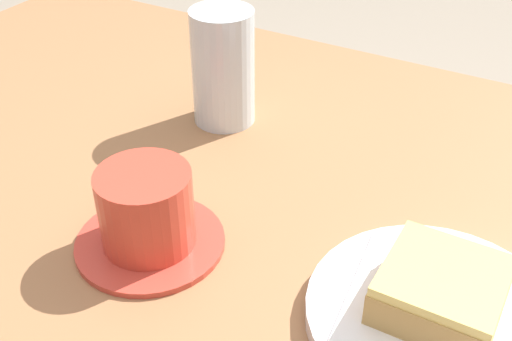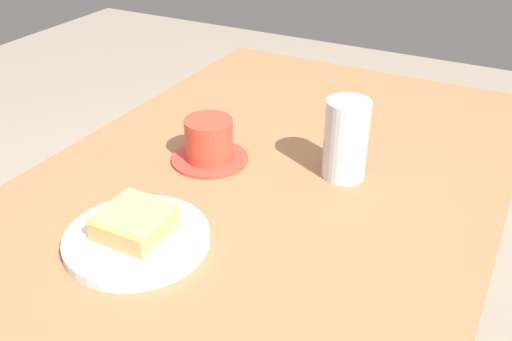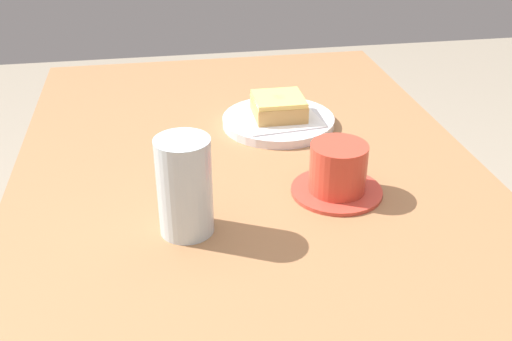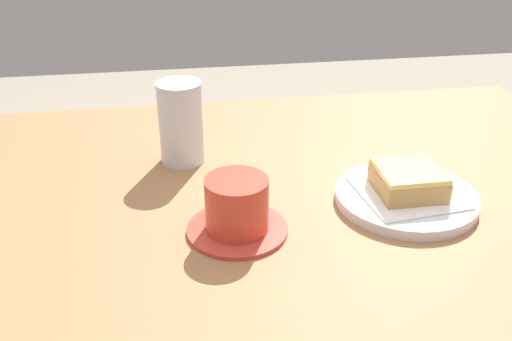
% 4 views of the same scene
% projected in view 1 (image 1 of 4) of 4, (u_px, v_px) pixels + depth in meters
% --- Properties ---
extents(table, '(1.24, 0.76, 0.75)m').
position_uv_depth(table, '(253.00, 270.00, 0.72)').
color(table, '#9D6C44').
rests_on(table, ground_plane).
extents(plate_glazed_square, '(0.21, 0.21, 0.02)m').
position_uv_depth(plate_glazed_square, '(435.00, 316.00, 0.51)').
color(plate_glazed_square, white).
rests_on(plate_glazed_square, table).
extents(napkin_glazed_square, '(0.15, 0.15, 0.00)m').
position_uv_depth(napkin_glazed_square, '(437.00, 308.00, 0.50)').
color(napkin_glazed_square, white).
rests_on(napkin_glazed_square, plate_glazed_square).
extents(donut_glazed_square, '(0.09, 0.09, 0.04)m').
position_uv_depth(donut_glazed_square, '(441.00, 290.00, 0.49)').
color(donut_glazed_square, tan).
rests_on(donut_glazed_square, napkin_glazed_square).
extents(water_glass, '(0.07, 0.07, 0.14)m').
position_uv_depth(water_glass, '(223.00, 67.00, 0.74)').
color(water_glass, silver).
rests_on(water_glass, table).
extents(coffee_cup, '(0.14, 0.14, 0.08)m').
position_uv_depth(coffee_cup, '(147.00, 213.00, 0.57)').
color(coffee_cup, '#CB4233').
rests_on(coffee_cup, table).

